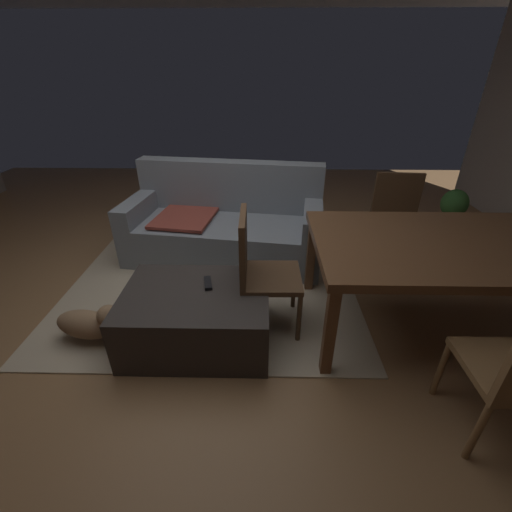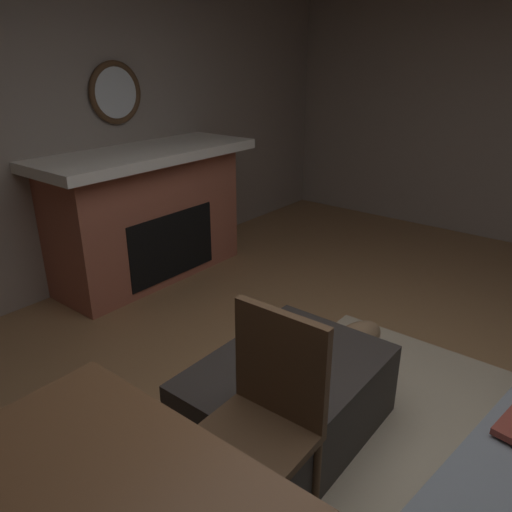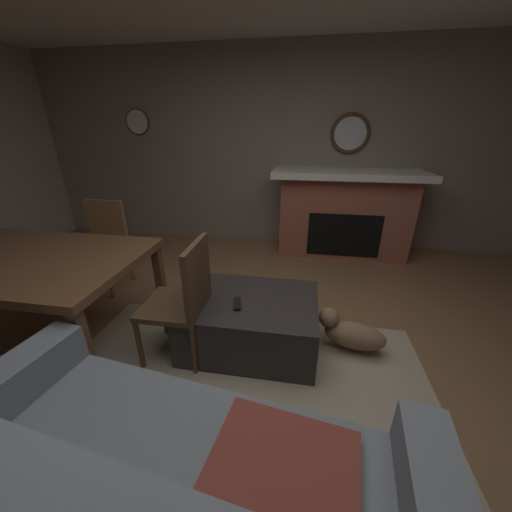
% 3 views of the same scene
% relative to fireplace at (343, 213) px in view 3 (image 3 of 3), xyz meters
% --- Properties ---
extents(floor, '(8.97, 8.97, 0.00)m').
position_rel_fireplace_xyz_m(floor, '(0.77, 2.48, -0.57)').
color(floor, olive).
extents(wall_back_fireplace_side, '(7.87, 0.12, 2.63)m').
position_rel_fireplace_xyz_m(wall_back_fireplace_side, '(0.77, -0.38, 0.74)').
color(wall_back_fireplace_side, gray).
rests_on(wall_back_fireplace_side, ground).
extents(area_rug, '(2.60, 2.00, 0.01)m').
position_rel_fireplace_xyz_m(area_rug, '(0.89, 2.74, -0.57)').
color(area_rug, tan).
rests_on(area_rug, ground).
extents(fireplace, '(1.90, 0.76, 1.13)m').
position_rel_fireplace_xyz_m(fireplace, '(0.00, 0.00, 0.00)').
color(fireplace, '#9E5642').
rests_on(fireplace, ground).
extents(round_wall_mirror, '(0.50, 0.05, 0.50)m').
position_rel_fireplace_xyz_m(round_wall_mirror, '(0.00, -0.29, 0.98)').
color(round_wall_mirror, '#4C331E').
extents(ottoman_coffee_table, '(1.03, 0.75, 0.42)m').
position_rel_fireplace_xyz_m(ottoman_coffee_table, '(0.89, 2.10, -0.36)').
color(ottoman_coffee_table, '#2D2826').
rests_on(ottoman_coffee_table, ground).
extents(tv_remote, '(0.08, 0.17, 0.02)m').
position_rel_fireplace_xyz_m(tv_remote, '(0.97, 2.20, -0.14)').
color(tv_remote, black).
rests_on(tv_remote, ottoman_coffee_table).
extents(dining_table, '(1.82, 1.10, 0.74)m').
position_rel_fireplace_xyz_m(dining_table, '(2.64, 2.29, 0.10)').
color(dining_table, brown).
rests_on(dining_table, ground).
extents(dining_chair_west, '(0.45, 0.45, 0.93)m').
position_rel_fireplace_xyz_m(dining_chair_west, '(1.33, 2.29, -0.05)').
color(dining_chair_west, '#513823').
rests_on(dining_chair_west, ground).
extents(dining_chair_south, '(0.44, 0.44, 0.93)m').
position_rel_fireplace_xyz_m(dining_chair_south, '(2.64, 1.35, -0.05)').
color(dining_chair_south, brown).
rests_on(dining_chair_south, ground).
extents(small_dog, '(0.53, 0.29, 0.30)m').
position_rel_fireplace_xyz_m(small_dog, '(0.11, 2.06, -0.40)').
color(small_dog, '#8C6B4C').
rests_on(small_dog, ground).
extents(wall_clock, '(0.34, 0.03, 0.34)m').
position_rel_fireplace_xyz_m(wall_clock, '(2.97, -0.29, 1.13)').
color(wall_clock, silver).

